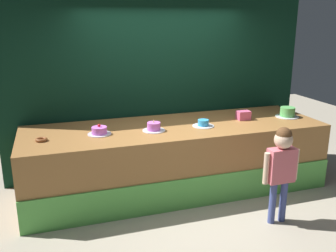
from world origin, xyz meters
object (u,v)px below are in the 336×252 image
pink_box (243,115)px  cake_center_left (154,127)px  cake_far_right (287,113)px  cake_center_right (203,124)px  cake_far_left (99,131)px  donut (41,140)px  child_figure (281,162)px

pink_box → cake_center_left: bearing=-173.9°
pink_box → cake_far_right: cake_far_right is taller
pink_box → cake_center_right: size_ratio=0.63×
cake_far_left → cake_far_right: size_ratio=0.86×
donut → cake_far_left: cake_far_left is taller
donut → cake_center_right: bearing=-0.4°
cake_far_left → cake_center_right: bearing=-2.8°
child_figure → pink_box: child_figure is taller
child_figure → cake_center_right: child_figure is taller
pink_box → cake_far_right: 0.70m
cake_far_left → cake_far_right: cake_far_right is taller
child_figure → pink_box: 1.31m
cake_center_left → cake_center_right: cake_center_left is taller
cake_center_left → cake_far_right: size_ratio=0.86×
pink_box → donut: size_ratio=1.28×
cake_center_left → pink_box: bearing=6.1°
cake_far_left → cake_far_right: bearing=0.2°
child_figure → donut: size_ratio=8.16×
child_figure → cake_center_left: 1.65m
cake_center_right → donut: bearing=179.6°
child_figure → cake_far_left: child_figure is taller
child_figure → cake_far_right: (0.91, 1.20, 0.23)m
cake_far_left → cake_center_left: (0.70, -0.06, 0.00)m
child_figure → cake_center_right: bearing=113.7°
cake_center_right → cake_far_right: 1.40m
child_figure → cake_center_left: (-1.19, 1.12, 0.21)m
cake_far_left → cake_center_right: 1.40m
pink_box → cake_far_right: (0.70, -0.07, 0.00)m
child_figure → donut: child_figure is taller
donut → cake_far_right: size_ratio=0.42×
cake_far_right → pink_box: bearing=173.9°
child_figure → donut: (-2.59, 1.13, 0.18)m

